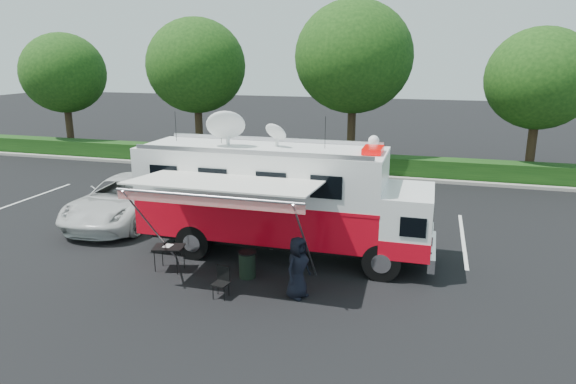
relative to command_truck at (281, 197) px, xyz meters
name	(u,v)px	position (x,y,z in m)	size (l,w,h in m)	color
ground_plane	(284,254)	(0.08, 0.00, -1.85)	(120.00, 120.00, 0.00)	black
back_border	(375,76)	(1.22, 12.90, 3.15)	(60.00, 6.14, 8.87)	#9E998E
stall_lines	(293,223)	(-0.42, 3.00, -1.85)	(24.12, 5.50, 0.01)	silver
command_truck	(281,197)	(0.00, 0.00, 0.00)	(9.00, 2.48, 4.32)	black
awning	(223,186)	(-0.81, -2.57, 0.93)	(4.91, 2.54, 2.97)	silver
white_suv	(128,220)	(-6.60, 1.69, -1.85)	(2.73, 5.92, 1.65)	silver
person	(298,297)	(1.25, -2.72, -1.85)	(0.80, 0.52, 1.64)	black
folding_table	(169,248)	(-2.77, -2.09, -1.17)	(0.98, 0.80, 0.73)	black
folding_chair	(222,279)	(-0.64, -3.21, -1.38)	(0.45, 0.47, 0.81)	black
trash_bin	(247,264)	(-0.42, -1.93, -1.47)	(0.51, 0.51, 0.76)	black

